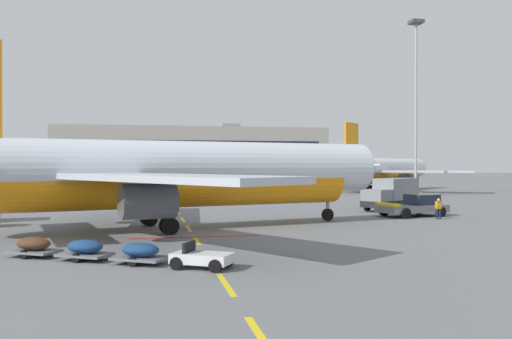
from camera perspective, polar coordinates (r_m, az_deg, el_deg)
The scene contains 11 objects.
ground at distance 58.21m, azimuth 14.12°, elevation -3.95°, with size 400.00×400.00×0.00m, color slate.
apron_paint_markings at distance 49.78m, azimuth -7.92°, elevation -4.70°, with size 8.00×95.60×0.01m.
airliner_foreground at distance 39.10m, azimuth -8.11°, elevation -0.34°, with size 34.45×33.59×12.20m.
pushback_tug at distance 50.00m, azimuth 16.08°, elevation -3.66°, with size 6.49×4.21×2.08m.
airliner_mid_left at distance 95.40m, azimuth 13.26°, elevation -0.08°, with size 27.13×24.97×10.83m.
catering_truck at distance 61.94m, azimuth -24.04°, elevation -2.18°, with size 3.80×7.35×3.14m.
fuel_service_truck at distance 56.00m, azimuth 13.90°, elevation -2.44°, with size 7.18×5.82×3.14m.
baggage_train at distance 26.66m, azimuth -14.64°, elevation -8.16°, with size 10.73×7.16×1.14m.
ground_crew_worker at distance 48.10m, azimuth 18.40°, elevation -3.74°, with size 0.69×0.36×1.72m.
apron_light_mast_far at distance 83.26m, azimuth 16.24°, elevation 8.22°, with size 1.80×1.80×25.26m.
terminal_satellite at distance 175.77m, azimuth -6.67°, elevation 1.67°, with size 82.63×25.16×17.44m.
Camera 1 is at (15.01, -12.37, 4.58)m, focal length 38.60 mm.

